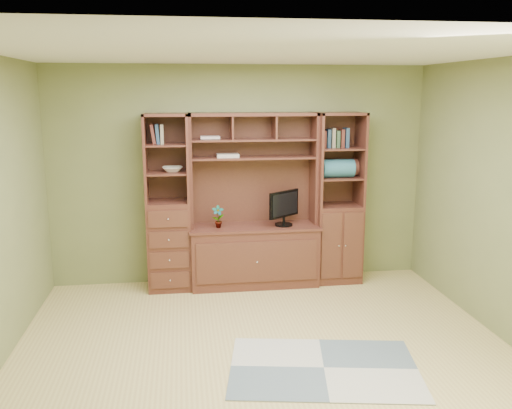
{
  "coord_description": "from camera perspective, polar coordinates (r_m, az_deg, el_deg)",
  "views": [
    {
      "loc": [
        -0.7,
        -4.43,
        2.29
      ],
      "look_at": [
        0.09,
        1.2,
        1.1
      ],
      "focal_mm": 38.0,
      "sensor_mm": 36.0,
      "label": 1
    }
  ],
  "objects": [
    {
      "name": "bowl",
      "position": [
        6.27,
        -8.79,
        3.69
      ],
      "size": [
        0.23,
        0.23,
        0.06
      ],
      "primitive_type": "imported",
      "color": "silver",
      "rests_on": "left_tower"
    },
    {
      "name": "rug",
      "position": [
        4.8,
        7.16,
        -16.7
      ],
      "size": [
        1.73,
        1.31,
        0.01
      ],
      "primitive_type": "cube",
      "rotation": [
        0.0,
        0.0,
        -0.17
      ],
      "color": "gray",
      "rests_on": "ground"
    },
    {
      "name": "magazines",
      "position": [
        6.32,
        -3.0,
        5.18
      ],
      "size": [
        0.25,
        0.19,
        0.04
      ],
      "primitive_type": "cube",
      "color": "#C1B0A5",
      "rests_on": "center_hutch"
    },
    {
      "name": "monitor",
      "position": [
        6.37,
        2.97,
        0.29
      ],
      "size": [
        0.5,
        0.45,
        0.58
      ],
      "primitive_type": "cube",
      "rotation": [
        0.0,
        0.0,
        0.64
      ],
      "color": "black",
      "rests_on": "center_hutch"
    },
    {
      "name": "room",
      "position": [
        4.59,
        1.01,
        -0.62
      ],
      "size": [
        4.6,
        4.1,
        2.64
      ],
      "color": "tan",
      "rests_on": "ground"
    },
    {
      "name": "left_tower",
      "position": [
        6.33,
        -9.24,
        0.15
      ],
      "size": [
        0.5,
        0.45,
        2.05
      ],
      "primitive_type": "cube",
      "color": "#4F251B",
      "rests_on": "ground"
    },
    {
      "name": "right_tower",
      "position": [
        6.6,
        8.62,
        0.64
      ],
      "size": [
        0.55,
        0.45,
        2.05
      ],
      "primitive_type": "cube",
      "color": "#4F251B",
      "rests_on": "ground"
    },
    {
      "name": "blanket_red",
      "position": [
        6.65,
        9.63,
        3.9
      ],
      "size": [
        0.37,
        0.2,
        0.2
      ],
      "primitive_type": "cube",
      "color": "brown",
      "rests_on": "right_tower"
    },
    {
      "name": "orchid",
      "position": [
        6.31,
        -4.03,
        -1.3
      ],
      "size": [
        0.14,
        0.09,
        0.26
      ],
      "primitive_type": "imported",
      "color": "#B06A3B",
      "rests_on": "center_hutch"
    },
    {
      "name": "center_hutch",
      "position": [
        6.35,
        -0.19,
        0.33
      ],
      "size": [
        1.54,
        0.53,
        2.05
      ],
      "primitive_type": "cube",
      "color": "#4F251B",
      "rests_on": "ground"
    },
    {
      "name": "blanket_teal",
      "position": [
        6.48,
        8.6,
        3.78
      ],
      "size": [
        0.37,
        0.22,
        0.22
      ],
      "primitive_type": "cube",
      "color": "#2C6476",
      "rests_on": "right_tower"
    }
  ]
}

